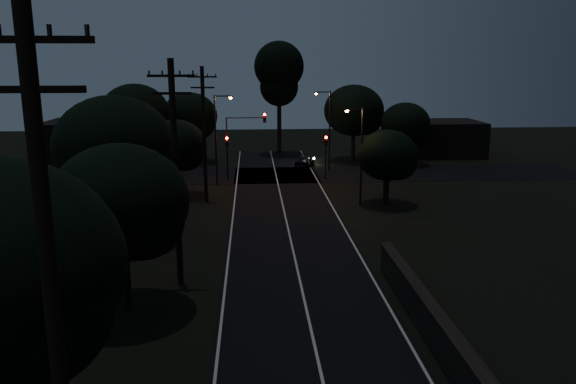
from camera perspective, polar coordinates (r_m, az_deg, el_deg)
road_surface at (r=44.23m, az=-0.61°, el=-1.05°), size 60.00×70.00×0.03m
utility_pole_near at (r=11.34m, az=-22.68°, el=-11.93°), size 2.20×0.30×12.00m
utility_pole_mid at (r=27.43m, az=-11.35°, el=2.13°), size 2.20×0.30×11.00m
utility_pole_far at (r=44.18m, az=-8.53°, el=6.02°), size 2.20×0.30×10.50m
tree_left_b at (r=24.93m, az=-16.26°, el=-1.30°), size 5.90×5.90×7.50m
tree_left_c at (r=34.84m, az=-16.87°, el=4.22°), size 7.08×7.08×8.95m
tree_left_d at (r=46.48m, az=-11.15°, el=4.51°), size 4.96×4.96×6.30m
tree_far_nw at (r=62.19m, az=-9.78°, el=7.49°), size 6.01×6.01×7.61m
tree_far_w at (r=58.91m, az=-15.06°, el=7.64°), size 6.82×6.82×8.70m
tree_far_ne at (r=62.88m, az=6.93°, el=8.09°), size 6.63×6.63×8.38m
tree_far_e at (r=61.23m, az=12.00°, el=6.71°), size 5.22×5.22×6.63m
tree_right_a at (r=43.49m, az=10.29°, el=3.55°), size 4.57×4.57×5.81m
tall_pine at (r=66.80m, az=-0.91°, el=11.98°), size 5.80×5.80×13.18m
building_left at (r=66.66m, az=-19.16°, el=4.96°), size 10.00×8.00×4.40m
building_right at (r=69.02m, az=15.23°, el=5.32°), size 9.00×7.00×4.00m
signal_left at (r=52.35m, az=-6.20°, el=4.26°), size 0.28×0.35×4.10m
signal_right at (r=52.76m, az=3.86°, el=4.37°), size 0.28×0.35×4.10m
signal_mast at (r=52.10m, az=-4.38°, el=5.92°), size 3.70×0.35×6.25m
streetlight_a at (r=50.17m, az=-7.16°, el=5.92°), size 1.66×0.26×8.00m
streetlight_b at (r=56.56m, az=4.06°, el=6.80°), size 1.66×0.26×8.00m
streetlight_c at (r=42.99m, az=7.27°, el=4.34°), size 1.46×0.26×7.50m
car at (r=58.86m, az=1.70°, el=3.13°), size 2.62×3.97×1.26m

